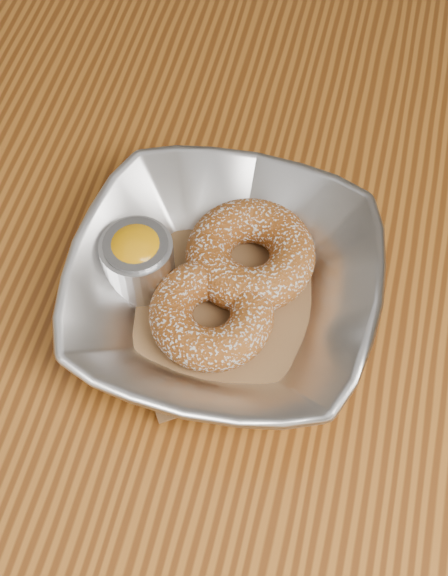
% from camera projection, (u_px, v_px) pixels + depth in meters
% --- Properties ---
extents(ground_plane, '(4.00, 4.00, 0.00)m').
position_uv_depth(ground_plane, '(186.00, 501.00, 1.27)').
color(ground_plane, '#565659').
rests_on(ground_plane, ground).
extents(table, '(1.20, 0.80, 0.75)m').
position_uv_depth(table, '(156.00, 289.00, 0.71)').
color(table, brown).
rests_on(table, ground_plane).
extents(serving_bowl, '(0.22, 0.22, 0.05)m').
position_uv_depth(serving_bowl, '(224.00, 290.00, 0.57)').
color(serving_bowl, silver).
rests_on(serving_bowl, table).
extents(parchment, '(0.20, 0.20, 0.00)m').
position_uv_depth(parchment, '(224.00, 303.00, 0.58)').
color(parchment, olive).
rests_on(parchment, table).
extents(donut_back, '(0.12, 0.12, 0.03)m').
position_uv_depth(donut_back, '(250.00, 255.00, 0.58)').
color(donut_back, '#934B18').
rests_on(donut_back, parchment).
extents(donut_front, '(0.12, 0.12, 0.03)m').
position_uv_depth(donut_front, '(212.00, 314.00, 0.56)').
color(donut_front, '#934B18').
rests_on(donut_front, parchment).
extents(ramekin, '(0.05, 0.05, 0.05)m').
position_uv_depth(ramekin, '(138.00, 259.00, 0.57)').
color(ramekin, silver).
rests_on(ramekin, table).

